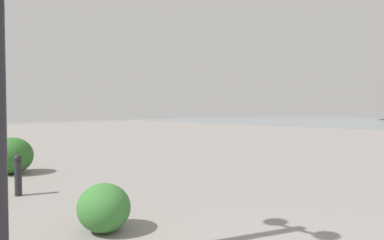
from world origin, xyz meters
The scene contains 4 objects.
bollard_near centered at (6.13, -0.52, 0.39)m, with size 0.13×0.13×0.75m.
bollard_mid centered at (8.69, -1.11, 0.43)m, with size 0.13×0.13×0.83m.
shrub_low centered at (3.51, -0.68, 0.31)m, with size 0.72×0.65×0.62m.
shrub_round centered at (8.39, -1.12, 0.44)m, with size 1.04×0.94×0.89m.
Camera 1 is at (-0.05, 1.48, 1.56)m, focal length 29.54 mm.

